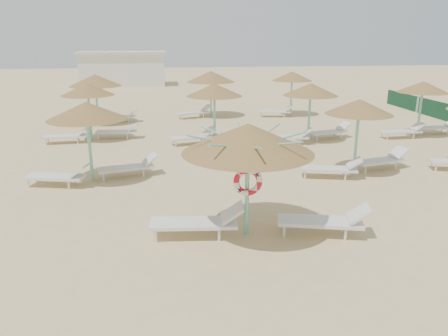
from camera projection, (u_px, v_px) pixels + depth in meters
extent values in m
plane|color=#D3B481|center=(248.00, 229.00, 11.04)|extent=(120.00, 120.00, 0.00)
cylinder|color=#72C5B2|center=(247.00, 190.00, 10.44)|extent=(0.11, 0.11, 2.33)
cone|color=olive|center=(248.00, 138.00, 10.07)|extent=(3.10, 3.10, 0.70)
cylinder|color=#72C5B2|center=(248.00, 149.00, 10.15)|extent=(0.20, 0.20, 0.12)
cylinder|color=#72C5B2|center=(278.00, 139.00, 10.18)|extent=(1.40, 0.04, 0.36)
cylinder|color=#72C5B2|center=(264.00, 135.00, 10.63)|extent=(1.02, 1.02, 0.36)
cylinder|color=#72C5B2|center=(243.00, 134.00, 10.76)|extent=(0.04, 1.40, 0.36)
cylinder|color=#72C5B2|center=(223.00, 136.00, 10.50)|extent=(1.02, 1.02, 0.36)
cylinder|color=#72C5B2|center=(217.00, 141.00, 10.00)|extent=(1.40, 0.04, 0.36)
cylinder|color=#72C5B2|center=(229.00, 146.00, 9.54)|extent=(1.02, 1.02, 0.36)
cylinder|color=#72C5B2|center=(254.00, 148.00, 9.41)|extent=(0.04, 1.40, 0.36)
cylinder|color=#72C5B2|center=(274.00, 145.00, 9.67)|extent=(1.02, 1.02, 0.36)
torus|color=red|center=(248.00, 182.00, 10.27)|extent=(0.70, 0.15, 0.70)
cylinder|color=silver|center=(156.00, 236.00, 10.31)|extent=(0.07, 0.07, 0.31)
cylinder|color=silver|center=(158.00, 227.00, 10.84)|extent=(0.07, 0.07, 0.31)
cylinder|color=silver|center=(219.00, 235.00, 10.37)|extent=(0.07, 0.07, 0.31)
cylinder|color=silver|center=(219.00, 226.00, 10.90)|extent=(0.07, 0.07, 0.31)
cube|color=silver|center=(194.00, 223.00, 10.55)|extent=(2.16, 0.88, 0.09)
cube|color=silver|center=(233.00, 212.00, 10.51)|extent=(0.60, 0.71, 0.40)
cylinder|color=silver|center=(284.00, 232.00, 10.57)|extent=(0.06, 0.06, 0.30)
cylinder|color=silver|center=(284.00, 223.00, 11.08)|extent=(0.06, 0.06, 0.30)
cylinder|color=silver|center=(345.00, 235.00, 10.41)|extent=(0.06, 0.06, 0.30)
cylinder|color=silver|center=(342.00, 225.00, 10.92)|extent=(0.06, 0.06, 0.30)
cube|color=silver|center=(320.00, 222.00, 10.67)|extent=(2.14, 1.14, 0.09)
cube|color=silver|center=(359.00, 213.00, 10.50)|extent=(0.66, 0.75, 0.39)
cylinder|color=#72C5B2|center=(90.00, 148.00, 14.43)|extent=(0.11, 0.11, 2.30)
cone|color=olive|center=(86.00, 111.00, 14.07)|extent=(2.56, 2.56, 0.58)
cylinder|color=#72C5B2|center=(87.00, 118.00, 14.14)|extent=(0.20, 0.20, 0.12)
cylinder|color=silver|center=(29.00, 184.00, 14.05)|extent=(0.06, 0.06, 0.28)
cylinder|color=silver|center=(36.00, 179.00, 14.52)|extent=(0.06, 0.06, 0.28)
cylinder|color=silver|center=(69.00, 185.00, 13.91)|extent=(0.06, 0.06, 0.28)
cylinder|color=silver|center=(75.00, 180.00, 14.39)|extent=(0.06, 0.06, 0.28)
cube|color=silver|center=(55.00, 177.00, 14.15)|extent=(1.99, 1.04, 0.08)
cube|color=silver|center=(80.00, 170.00, 14.00)|extent=(0.61, 0.70, 0.36)
cylinder|color=silver|center=(104.00, 177.00, 14.65)|extent=(0.06, 0.06, 0.28)
cylinder|color=silver|center=(102.00, 173.00, 15.10)|extent=(0.06, 0.06, 0.28)
cylinder|color=silver|center=(144.00, 173.00, 15.11)|extent=(0.06, 0.06, 0.28)
cylinder|color=silver|center=(141.00, 169.00, 15.56)|extent=(0.06, 0.06, 0.28)
cube|color=silver|center=(126.00, 168.00, 15.09)|extent=(1.99, 1.04, 0.08)
cube|color=silver|center=(150.00, 159.00, 15.32)|extent=(0.61, 0.70, 0.36)
cylinder|color=#72C5B2|center=(90.00, 116.00, 20.13)|extent=(0.11, 0.11, 2.30)
cone|color=olive|center=(87.00, 89.00, 19.78)|extent=(2.39, 2.39, 0.54)
cylinder|color=#72C5B2|center=(88.00, 94.00, 19.84)|extent=(0.20, 0.20, 0.12)
cylinder|color=silver|center=(46.00, 142.00, 19.52)|extent=(0.06, 0.06, 0.28)
cylinder|color=silver|center=(48.00, 140.00, 19.98)|extent=(0.06, 0.06, 0.28)
cylinder|color=silver|center=(78.00, 141.00, 19.79)|extent=(0.06, 0.06, 0.28)
cylinder|color=silver|center=(79.00, 138.00, 20.25)|extent=(0.06, 0.06, 0.28)
cube|color=silver|center=(65.00, 136.00, 19.86)|extent=(1.94, 0.77, 0.08)
cube|color=silver|center=(84.00, 130.00, 19.96)|extent=(0.53, 0.64, 0.36)
cylinder|color=silver|center=(98.00, 137.00, 20.57)|extent=(0.06, 0.06, 0.28)
cylinder|color=silver|center=(101.00, 134.00, 21.05)|extent=(0.06, 0.06, 0.28)
cylinder|color=silver|center=(127.00, 136.00, 20.64)|extent=(0.06, 0.06, 0.28)
cylinder|color=silver|center=(129.00, 134.00, 21.12)|extent=(0.06, 0.06, 0.28)
cube|color=silver|center=(116.00, 132.00, 20.80)|extent=(1.94, 0.77, 0.08)
cube|color=silver|center=(134.00, 127.00, 20.77)|extent=(0.53, 0.64, 0.36)
cylinder|color=#72C5B2|center=(97.00, 103.00, 24.05)|extent=(0.11, 0.11, 2.30)
cone|color=olive|center=(95.00, 80.00, 23.69)|extent=(2.84, 2.84, 0.64)
cylinder|color=#72C5B2|center=(95.00, 85.00, 23.76)|extent=(0.20, 0.20, 0.12)
cylinder|color=silver|center=(61.00, 124.00, 23.47)|extent=(0.06, 0.06, 0.28)
cylinder|color=silver|center=(62.00, 123.00, 23.94)|extent=(0.06, 0.06, 0.28)
cylinder|color=silver|center=(86.00, 124.00, 23.67)|extent=(0.06, 0.06, 0.28)
cylinder|color=silver|center=(88.00, 122.00, 24.14)|extent=(0.06, 0.06, 0.28)
cube|color=silver|center=(76.00, 120.00, 23.77)|extent=(1.92, 0.67, 0.08)
cube|color=silver|center=(92.00, 115.00, 23.83)|extent=(0.50, 0.61, 0.36)
cylinder|color=silver|center=(104.00, 121.00, 24.45)|extent=(0.06, 0.06, 0.28)
cylinder|color=silver|center=(105.00, 119.00, 24.92)|extent=(0.06, 0.06, 0.28)
cylinder|color=silver|center=(128.00, 120.00, 24.58)|extent=(0.06, 0.06, 0.28)
cylinder|color=silver|center=(129.00, 119.00, 25.06)|extent=(0.06, 0.06, 0.28)
cube|color=silver|center=(119.00, 117.00, 24.71)|extent=(1.92, 0.67, 0.08)
cube|color=silver|center=(134.00, 112.00, 24.73)|extent=(0.50, 0.61, 0.36)
cylinder|color=#72C5B2|center=(215.00, 117.00, 19.92)|extent=(0.11, 0.11, 2.30)
cone|color=olive|center=(214.00, 90.00, 19.56)|extent=(2.53, 2.53, 0.57)
cylinder|color=#72C5B2|center=(214.00, 95.00, 19.63)|extent=(0.20, 0.20, 0.12)
cylinder|color=silver|center=(176.00, 144.00, 19.19)|extent=(0.06, 0.06, 0.28)
cylinder|color=silver|center=(173.00, 142.00, 19.64)|extent=(0.06, 0.06, 0.28)
cylinder|color=silver|center=(205.00, 141.00, 19.66)|extent=(0.06, 0.06, 0.28)
cylinder|color=silver|center=(201.00, 139.00, 20.11)|extent=(0.06, 0.06, 0.28)
cube|color=silver|center=(191.00, 137.00, 19.64)|extent=(1.99, 1.05, 0.08)
cube|color=silver|center=(209.00, 131.00, 19.87)|extent=(0.61, 0.70, 0.36)
cylinder|color=#72C5B2|center=(211.00, 98.00, 26.23)|extent=(0.11, 0.11, 2.30)
cone|color=olive|center=(211.00, 76.00, 25.86)|extent=(2.88, 2.88, 0.65)
cylinder|color=#72C5B2|center=(211.00, 81.00, 25.94)|extent=(0.20, 0.20, 0.12)
cylinder|color=silver|center=(182.00, 117.00, 25.45)|extent=(0.06, 0.06, 0.28)
cylinder|color=silver|center=(179.00, 116.00, 25.88)|extent=(0.06, 0.06, 0.28)
cylinder|color=silver|center=(204.00, 116.00, 26.02)|extent=(0.06, 0.06, 0.28)
cylinder|color=silver|center=(200.00, 114.00, 26.45)|extent=(0.06, 0.06, 0.28)
cube|color=silver|center=(193.00, 113.00, 25.95)|extent=(2.00, 1.19, 0.08)
cube|color=silver|center=(206.00, 108.00, 26.23)|extent=(0.65, 0.72, 0.36)
cylinder|color=#72C5B2|center=(356.00, 142.00, 15.27)|extent=(0.11, 0.11, 2.30)
cone|color=olive|center=(359.00, 107.00, 14.92)|extent=(2.31, 2.31, 0.52)
cylinder|color=#72C5B2|center=(359.00, 113.00, 14.98)|extent=(0.20, 0.20, 0.12)
cylinder|color=silver|center=(305.00, 175.00, 14.90)|extent=(0.06, 0.06, 0.28)
cylinder|color=silver|center=(304.00, 171.00, 15.37)|extent=(0.06, 0.06, 0.28)
cylinder|color=silver|center=(345.00, 177.00, 14.75)|extent=(0.06, 0.06, 0.28)
cylinder|color=silver|center=(343.00, 172.00, 15.23)|extent=(0.06, 0.06, 0.28)
cube|color=silver|center=(328.00, 169.00, 15.00)|extent=(1.99, 1.06, 0.08)
cube|color=silver|center=(354.00, 163.00, 14.84)|extent=(0.62, 0.70, 0.36)
cylinder|color=silver|center=(366.00, 170.00, 15.49)|extent=(0.06, 0.06, 0.28)
cylinder|color=silver|center=(357.00, 166.00, 15.93)|extent=(0.06, 0.06, 0.28)
cylinder|color=silver|center=(396.00, 166.00, 15.96)|extent=(0.06, 0.06, 0.28)
cylinder|color=silver|center=(386.00, 162.00, 16.40)|extent=(0.06, 0.06, 0.28)
cube|color=silver|center=(379.00, 161.00, 15.94)|extent=(1.99, 1.06, 0.08)
cube|color=silver|center=(399.00, 152.00, 16.16)|extent=(0.62, 0.70, 0.36)
cylinder|color=#72C5B2|center=(309.00, 116.00, 20.07)|extent=(0.11, 0.11, 2.30)
cone|color=olive|center=(311.00, 89.00, 19.71)|extent=(2.50, 2.50, 0.56)
cylinder|color=#72C5B2|center=(310.00, 95.00, 19.78)|extent=(0.20, 0.20, 0.12)
cylinder|color=silver|center=(270.00, 141.00, 19.70)|extent=(0.06, 0.06, 0.28)
cylinder|color=silver|center=(270.00, 139.00, 20.18)|extent=(0.06, 0.06, 0.28)
cylinder|color=silver|center=(300.00, 142.00, 19.55)|extent=(0.06, 0.06, 0.28)
cylinder|color=silver|center=(299.00, 140.00, 20.02)|extent=(0.06, 0.06, 0.28)
cube|color=silver|center=(288.00, 137.00, 19.80)|extent=(1.99, 1.08, 0.08)
cube|color=silver|center=(307.00, 132.00, 19.63)|extent=(0.62, 0.70, 0.36)
cylinder|color=silver|center=(317.00, 138.00, 20.28)|extent=(0.06, 0.06, 0.28)
cylinder|color=silver|center=(311.00, 136.00, 20.72)|extent=(0.06, 0.06, 0.28)
cylinder|color=silver|center=(341.00, 136.00, 20.76)|extent=(0.06, 0.06, 0.28)
cylinder|color=silver|center=(335.00, 134.00, 21.21)|extent=(0.06, 0.06, 0.28)
cube|color=silver|center=(329.00, 132.00, 20.74)|extent=(1.99, 1.08, 0.08)
cube|color=silver|center=(344.00, 126.00, 20.97)|extent=(0.62, 0.70, 0.36)
cylinder|color=#72C5B2|center=(291.00, 97.00, 26.65)|extent=(0.11, 0.11, 2.30)
cone|color=olive|center=(292.00, 76.00, 26.29)|extent=(2.43, 2.43, 0.55)
cylinder|color=#72C5B2|center=(292.00, 80.00, 26.36)|extent=(0.20, 0.20, 0.12)
cylinder|color=silver|center=(262.00, 115.00, 26.21)|extent=(0.06, 0.06, 0.28)
cylinder|color=silver|center=(261.00, 114.00, 26.69)|extent=(0.06, 0.06, 0.28)
cylinder|color=silver|center=(284.00, 115.00, 26.17)|extent=(0.06, 0.06, 0.28)
cylinder|color=silver|center=(283.00, 114.00, 26.65)|extent=(0.06, 0.06, 0.28)
cube|color=silver|center=(275.00, 112.00, 26.37)|extent=(1.98, 0.92, 0.08)
cube|color=silver|center=(289.00, 108.00, 26.28)|extent=(0.58, 0.67, 0.36)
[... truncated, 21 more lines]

